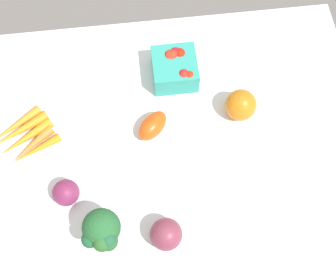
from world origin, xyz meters
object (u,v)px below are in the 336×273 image
(carrot_bunch, at_px, (25,136))
(heirloom_tomato_orange, at_px, (241,105))
(roma_tomato, at_px, (153,126))
(red_onion_near_basket, at_px, (166,234))
(berry_basket, at_px, (175,68))
(broccoli_head, at_px, (102,231))
(red_onion_center, at_px, (66,193))

(carrot_bunch, relative_size, heirloom_tomato_orange, 2.32)
(roma_tomato, bearing_deg, red_onion_near_basket, -134.87)
(berry_basket, distance_m, roma_tomato, 0.17)
(broccoli_head, distance_m, berry_basket, 0.47)
(heirloom_tomato_orange, height_order, red_onion_center, heirloom_tomato_orange)
(berry_basket, bearing_deg, carrot_bunch, -160.50)
(heirloom_tomato_orange, xyz_separation_m, red_onion_center, (-0.45, -0.18, -0.01))
(heirloom_tomato_orange, relative_size, red_onion_center, 1.27)
(roma_tomato, bearing_deg, carrot_bunch, 132.23)
(carrot_bunch, distance_m, roma_tomato, 0.33)
(berry_basket, bearing_deg, red_onion_near_basket, -99.68)
(carrot_bunch, distance_m, red_onion_center, 0.20)
(berry_basket, bearing_deg, roma_tomato, -116.01)
(carrot_bunch, height_order, red_onion_center, red_onion_center)
(heirloom_tomato_orange, bearing_deg, berry_basket, 139.35)
(red_onion_near_basket, xyz_separation_m, broccoli_head, (-0.14, 0.01, 0.04))
(heirloom_tomato_orange, bearing_deg, red_onion_center, -158.46)
(red_onion_center, distance_m, red_onion_near_basket, 0.26)
(heirloom_tomato_orange, relative_size, berry_basket, 0.70)
(red_onion_near_basket, bearing_deg, heirloom_tomato_orange, 53.23)
(roma_tomato, bearing_deg, heirloom_tomato_orange, -39.04)
(carrot_bunch, height_order, berry_basket, berry_basket)
(broccoli_head, relative_size, berry_basket, 1.05)
(red_onion_near_basket, bearing_deg, roma_tomato, 90.41)
(carrot_bunch, bearing_deg, berry_basket, 19.50)
(carrot_bunch, xyz_separation_m, heirloom_tomato_orange, (0.55, 0.01, 0.03))
(red_onion_near_basket, xyz_separation_m, roma_tomato, (-0.00, 0.28, -0.01))
(carrot_bunch, bearing_deg, broccoli_head, -55.94)
(red_onion_center, relative_size, berry_basket, 0.55)
(broccoli_head, height_order, roma_tomato, broccoli_head)
(red_onion_center, height_order, red_onion_near_basket, red_onion_near_basket)
(red_onion_center, bearing_deg, carrot_bunch, 121.87)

